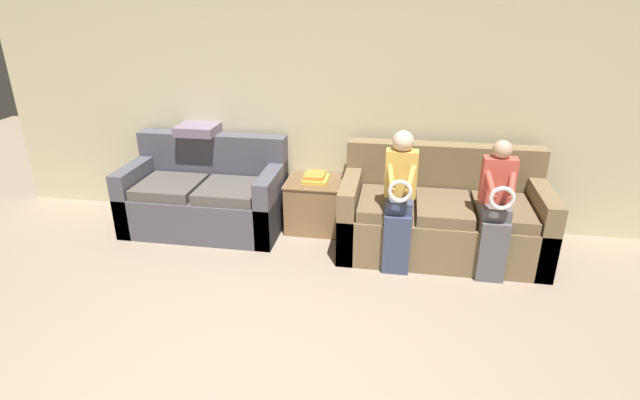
{
  "coord_description": "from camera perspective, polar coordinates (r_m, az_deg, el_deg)",
  "views": [
    {
      "loc": [
        0.89,
        -1.93,
        2.41
      ],
      "look_at": [
        0.25,
        1.91,
        0.76
      ],
      "focal_mm": 28.0,
      "sensor_mm": 36.0,
      "label": 1
    }
  ],
  "objects": [
    {
      "name": "side_shelf",
      "position": [
        5.34,
        -0.51,
        -0.45
      ],
      "size": [
        0.61,
        0.53,
        0.55
      ],
      "color": "olive",
      "rests_on": "ground_plane"
    },
    {
      "name": "couch_side",
      "position": [
        5.5,
        -12.87,
        0.33
      ],
      "size": [
        1.64,
        0.87,
        0.96
      ],
      "color": "#4C4C56",
      "rests_on": "ground_plane"
    },
    {
      "name": "child_right_seated",
      "position": [
        4.58,
        19.52,
        -0.56
      ],
      "size": [
        0.29,
        0.37,
        1.23
      ],
      "color": "#56565B",
      "rests_on": "ground_plane"
    },
    {
      "name": "child_left_seated",
      "position": [
        4.49,
        9.09,
        0.57
      ],
      "size": [
        0.29,
        0.38,
        1.28
      ],
      "color": "#384260",
      "rests_on": "ground_plane"
    },
    {
      "name": "couch_main",
      "position": [
        5.03,
        13.67,
        -1.9
      ],
      "size": [
        1.94,
        0.96,
        0.99
      ],
      "color": "brown",
      "rests_on": "ground_plane"
    },
    {
      "name": "wall_back",
      "position": [
        5.34,
        -0.37,
        10.74
      ],
      "size": [
        7.11,
        0.06,
        2.55
      ],
      "color": "beige",
      "rests_on": "ground_plane"
    },
    {
      "name": "book_stack",
      "position": [
        5.23,
        -0.51,
        2.58
      ],
      "size": [
        0.26,
        0.29,
        0.08
      ],
      "color": "gold",
      "rests_on": "side_shelf"
    },
    {
      "name": "throw_pillow",
      "position": [
        5.6,
        -13.66,
        7.92
      ],
      "size": [
        0.42,
        0.42,
        0.1
      ],
      "color": "slate",
      "rests_on": "couch_side"
    }
  ]
}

